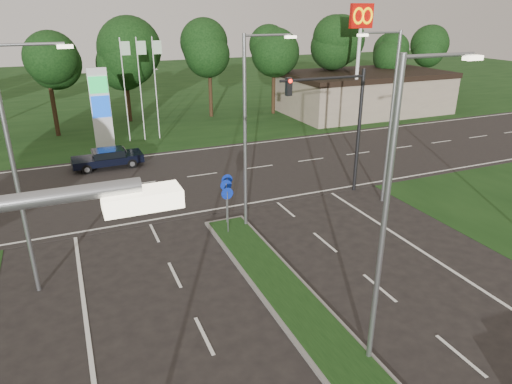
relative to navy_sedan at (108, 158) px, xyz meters
name	(u,v)px	position (x,y,z in m)	size (l,w,h in m)	color
verge_far	(120,97)	(4.34, 27.00, -0.67)	(160.00, 50.00, 0.02)	black
cross_road	(187,177)	(4.34, -4.00, -0.67)	(160.00, 12.00, 0.02)	black
commercial_building	(365,93)	(26.34, 8.00, 1.33)	(16.00, 9.00, 4.00)	gray
streetlight_median_near	(392,206)	(5.34, -22.00, 4.41)	(2.53, 0.22, 9.00)	gray
streetlight_median_far	(249,125)	(5.34, -12.00, 4.41)	(2.53, 0.22, 9.00)	gray
streetlight_left_far	(19,162)	(-3.96, -14.00, 4.41)	(2.53, 0.22, 9.00)	gray
streetlight_right_far	(389,111)	(13.14, -12.00, 4.41)	(2.53, 0.22, 9.00)	gray
traffic_signal	(340,114)	(11.53, -10.00, 3.99)	(5.10, 0.42, 7.00)	black
median_signs	(227,194)	(4.34, -11.60, 1.05)	(1.16, 1.76, 2.38)	gray
gas_pylon	(104,106)	(0.55, 5.05, 2.53)	(5.80, 1.26, 8.00)	silver
mcdonalds_sign	(360,33)	(22.34, 3.97, 7.32)	(2.20, 0.47, 10.40)	silver
treeline_far	(136,47)	(4.44, 11.93, 6.16)	(6.00, 6.00, 9.90)	black
navy_sedan	(108,158)	(0.00, 0.00, 0.00)	(4.56, 1.97, 1.24)	black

